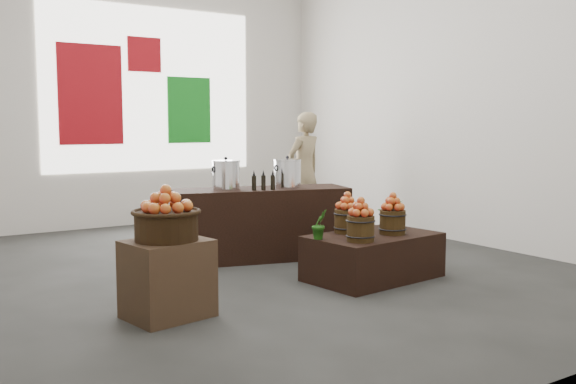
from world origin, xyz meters
TOP-DOWN VIEW (x-y plane):
  - ground at (0.00, 0.00)m, footprint 7.00×7.00m
  - back_wall at (0.00, 3.50)m, footprint 6.00×0.04m
  - back_opening at (0.30, 3.48)m, footprint 3.20×0.02m
  - deco_red_left at (-0.60, 3.47)m, footprint 0.90×0.04m
  - deco_green_right at (0.90, 3.47)m, footprint 0.70×0.04m
  - deco_red_upper at (0.20, 3.47)m, footprint 0.50×0.04m
  - crate at (-1.38, -1.10)m, footprint 0.68×0.59m
  - wicker_basket at (-1.38, -1.10)m, footprint 0.48×0.48m
  - apples_in_basket at (-1.38, -1.10)m, footprint 0.38×0.38m
  - display_table at (0.76, -1.01)m, footprint 1.32×0.90m
  - apple_bucket_front_left at (0.43, -1.22)m, footprint 0.25×0.25m
  - apples_in_bucket_front_left at (0.43, -1.22)m, footprint 0.19×0.19m
  - apple_bucket_front_right at (0.94, -1.09)m, footprint 0.25×0.25m
  - apples_in_bucket_front_right at (0.94, -1.09)m, footprint 0.19×0.19m
  - apple_bucket_rear at (0.62, -0.80)m, footprint 0.25×0.25m
  - apples_in_bucket_rear at (0.62, -0.80)m, footprint 0.19×0.19m
  - herb_garnish_right at (1.16, -0.80)m, footprint 0.30×0.28m
  - herb_garnish_left at (0.18, -0.93)m, footprint 0.16×0.14m
  - counter at (0.34, 0.38)m, footprint 2.01×1.09m
  - stock_pot_left at (-0.04, 0.48)m, footprint 0.30×0.30m
  - stock_pot_center at (0.63, 0.30)m, footprint 0.30×0.30m
  - oil_cruets at (0.29, 0.20)m, footprint 0.22×0.11m
  - shopper at (1.85, 1.73)m, footprint 0.68×0.53m

SIDE VIEW (x-z plane):
  - ground at x=0.00m, z-range 0.00..0.00m
  - display_table at x=0.76m, z-range 0.00..0.43m
  - crate at x=-1.38m, z-range 0.00..0.60m
  - counter at x=0.34m, z-range 0.00..0.78m
  - apple_bucket_front_left at x=0.43m, z-range 0.43..0.66m
  - apple_bucket_front_right at x=0.94m, z-range 0.43..0.66m
  - apple_bucket_rear at x=0.62m, z-range 0.43..0.66m
  - herb_garnish_left at x=0.18m, z-range 0.43..0.71m
  - herb_garnish_right at x=1.16m, z-range 0.43..0.71m
  - wicker_basket at x=-1.38m, z-range 0.60..0.82m
  - apples_in_bucket_front_left at x=0.43m, z-range 0.66..0.83m
  - apples_in_bucket_front_right at x=0.94m, z-range 0.66..0.83m
  - apples_in_bucket_rear at x=0.62m, z-range 0.66..0.83m
  - shopper at x=1.85m, z-range 0.00..1.65m
  - oil_cruets at x=0.29m, z-range 0.78..1.00m
  - apples_in_basket at x=-1.38m, z-range 0.82..1.02m
  - stock_pot_left at x=-0.04m, z-range 0.78..1.08m
  - stock_pot_center at x=0.63m, z-range 0.78..1.08m
  - deco_green_right at x=0.90m, z-range 1.20..2.20m
  - deco_red_left at x=-0.60m, z-range 1.20..2.60m
  - back_wall at x=0.00m, z-range 0.00..4.00m
  - back_opening at x=0.30m, z-range 0.80..3.20m
  - deco_red_upper at x=0.20m, z-range 2.25..2.75m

